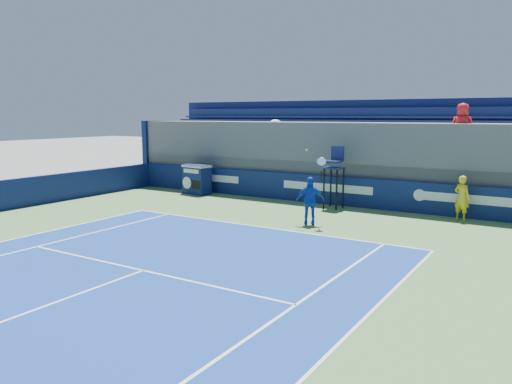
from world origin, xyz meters
The scene contains 6 objects.
ball_person centered at (5.37, 16.59, 0.81)m, with size 0.58×0.38×1.60m, color yellow.
back_hoarding centered at (0.00, 17.10, 0.60)m, with size 20.40×0.21×1.20m.
match_clock centered at (-6.30, 16.32, 0.74)m, with size 1.41×0.89×1.40m.
umpire_chair centered at (0.62, 16.36, 1.53)m, with size 0.76×0.76×2.48m.
tennis_player centered at (1.15, 13.13, 0.83)m, with size 1.04×0.80×2.57m.
stadium_seating centered at (0.00, 19.15, 1.84)m, with size 21.00×4.05×4.40m.
Camera 1 is at (8.39, -1.91, 3.70)m, focal length 35.00 mm.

